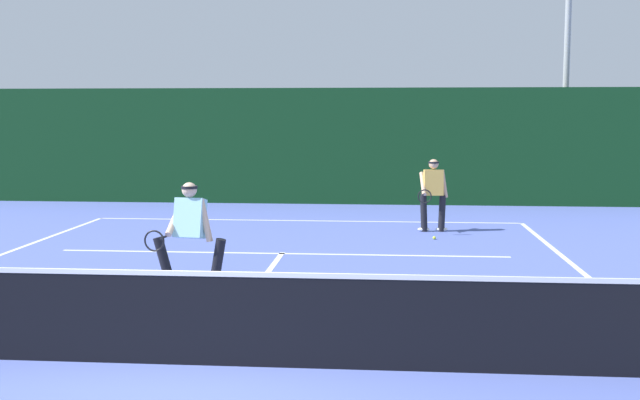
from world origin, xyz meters
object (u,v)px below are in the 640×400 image
(tennis_ball, at_px, (434,238))
(light_pole, at_px, (568,22))
(player_far, at_px, (433,192))
(player_near, at_px, (189,233))

(tennis_ball, distance_m, light_pole, 10.21)
(player_far, relative_size, light_pole, 0.18)
(player_near, height_order, light_pole, light_pole)
(player_near, bearing_deg, player_far, -114.46)
(player_far, xyz_separation_m, tennis_ball, (-0.02, -1.07, -0.82))
(tennis_ball, bearing_deg, light_pole, 61.42)
(player_near, relative_size, player_far, 1.01)
(tennis_ball, bearing_deg, player_near, -126.66)
(player_far, bearing_deg, light_pole, -128.17)
(player_far, distance_m, light_pole, 8.99)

